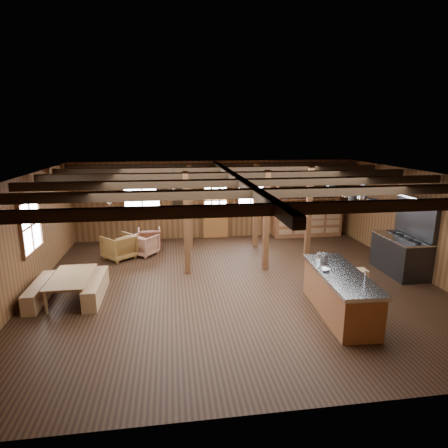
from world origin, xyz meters
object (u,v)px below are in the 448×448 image
Objects in this scene: kitchen_island at (340,293)px; armchair_a at (119,247)px; dining_table at (74,287)px; armchair_b at (150,238)px; armchair_c at (144,245)px; commercial_range at (403,249)px.

kitchen_island is 6.71m from armchair_a.
kitchen_island is at bearing -105.56° from dining_table.
armchair_a reaches higher than dining_table.
dining_table is at bearing 34.81° from armchair_a.
armchair_a is (0.69, 2.78, 0.10)m from dining_table.
kitchen_island reaches higher than armchair_a.
dining_table is at bearing 64.09° from armchair_b.
armchair_a is at bearing -14.11° from dining_table.
armchair_b reaches higher than armchair_c.
commercial_range reaches higher than dining_table.
kitchen_island is at bearing 125.24° from armchair_b.
kitchen_island is 6.36m from armchair_c.
commercial_range reaches higher than kitchen_island.
commercial_range is at bearing 39.54° from kitchen_island.
commercial_range reaches higher than armchair_b.
armchair_a is at bearing 142.30° from kitchen_island.
armchair_c is at bearing -25.26° from dining_table.
armchair_a reaches higher than armchair_c.
dining_table is 1.91× the size of armchair_a.
armchair_b is at bearing -64.97° from armchair_c.
commercial_range is 7.72m from armchair_b.
kitchen_island is 1.18× the size of commercial_range.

